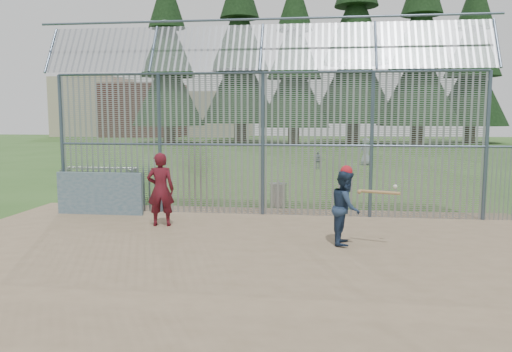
# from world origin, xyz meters

# --- Properties ---
(ground) EXTENTS (120.00, 120.00, 0.00)m
(ground) POSITION_xyz_m (0.00, 0.00, 0.00)
(ground) COLOR #2D511E
(ground) RESTS_ON ground
(dirt_infield) EXTENTS (14.00, 10.00, 0.02)m
(dirt_infield) POSITION_xyz_m (0.00, -0.50, 0.01)
(dirt_infield) COLOR #756047
(dirt_infield) RESTS_ON ground
(dugout_wall) EXTENTS (2.50, 0.12, 1.20)m
(dugout_wall) POSITION_xyz_m (-4.60, 2.90, 0.62)
(dugout_wall) COLOR #38566B
(dugout_wall) RESTS_ON dirt_infield
(batter) EXTENTS (0.68, 0.84, 1.63)m
(batter) POSITION_xyz_m (2.17, 0.43, 0.83)
(batter) COLOR #22334F
(batter) RESTS_ON dirt_infield
(onlooker) EXTENTS (0.75, 0.57, 1.88)m
(onlooker) POSITION_xyz_m (-2.40, 1.68, 0.96)
(onlooker) COLOR maroon
(onlooker) RESTS_ON dirt_infield
(bg_kid_standing) EXTENTS (0.88, 0.70, 1.59)m
(bg_kid_standing) POSITION_xyz_m (4.20, 18.57, 0.79)
(bg_kid_standing) COLOR gray
(bg_kid_standing) RESTS_ON ground
(bg_kid_seated) EXTENTS (0.57, 0.28, 0.94)m
(bg_kid_seated) POSITION_xyz_m (1.51, 16.19, 0.47)
(bg_kid_seated) COLOR slate
(bg_kid_seated) RESTS_ON ground
(batting_gear) EXTENTS (1.24, 0.45, 0.59)m
(batting_gear) POSITION_xyz_m (2.33, 0.40, 1.53)
(batting_gear) COLOR #AE1722
(batting_gear) RESTS_ON ground
(trash_can) EXTENTS (0.56, 0.56, 0.82)m
(trash_can) POSITION_xyz_m (0.33, 4.83, 0.38)
(trash_can) COLOR #989AA0
(trash_can) RESTS_ON ground
(bleacher) EXTENTS (3.00, 0.95, 0.72)m
(bleacher) POSITION_xyz_m (-7.20, 8.48, 0.41)
(bleacher) COLOR gray
(bleacher) RESTS_ON ground
(backstop_fence) EXTENTS (20.09, 0.81, 5.30)m
(backstop_fence) POSITION_xyz_m (1.81, 3.43, 2.36)
(backstop_fence) COLOR #47566B
(backstop_fence) RESTS_ON ground
(conifer_row) EXTENTS (38.48, 12.26, 20.20)m
(conifer_row) POSITION_xyz_m (1.93, 41.51, 10.83)
(conifer_row) COLOR #332319
(conifer_row) RESTS_ON ground
(distant_buildings) EXTENTS (26.50, 10.50, 8.00)m
(distant_buildings) POSITION_xyz_m (-23.18, 56.49, 3.60)
(distant_buildings) COLOR brown
(distant_buildings) RESTS_ON ground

